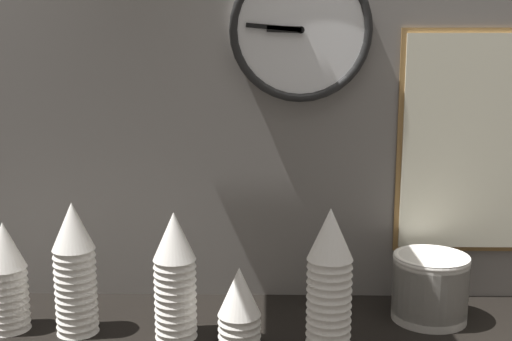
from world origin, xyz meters
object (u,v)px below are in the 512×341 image
wall_clock (301,30)px  cup_stack_center_left (175,275)px  cup_stack_center_right (329,284)px  cup_stack_center (239,306)px  bowl_stack_right (430,286)px  menu_board (499,143)px  cup_stack_far_left (6,276)px  cup_stack_left (75,268)px

wall_clock → cup_stack_center_left: bearing=-140.3°
cup_stack_center_right → cup_stack_center: size_ratio=1.85×
cup_stack_center_right → bowl_stack_right: (0.25, 0.18, -0.07)m
cup_stack_center_right → bowl_stack_right: bearing=37.0°
cup_stack_center_left → menu_board: (0.74, 0.23, 0.25)m
cup_stack_center_left → cup_stack_far_left: bearing=175.6°
cup_stack_center_left → cup_stack_center_right: (0.32, -0.09, 0.02)m
cup_stack_far_left → cup_stack_center: cup_stack_far_left is taller
cup_stack_center → cup_stack_center_right: bearing=-17.2°
cup_stack_far_left → bowl_stack_right: cup_stack_far_left is taller
cup_stack_center_right → bowl_stack_right: 0.32m
cup_stack_left → bowl_stack_right: size_ratio=1.70×
wall_clock → menu_board: 0.54m
cup_stack_center_left → menu_board: size_ratio=0.51×
menu_board → cup_stack_center: bearing=-156.6°
cup_stack_left → wall_clock: (0.49, 0.21, 0.50)m
cup_stack_left → wall_clock: size_ratio=0.88×
cup_stack_center → bowl_stack_right: cup_stack_center is taller
cup_stack_center_left → cup_stack_center: (0.14, -0.03, -0.05)m
cup_stack_center → menu_board: bearing=23.4°
cup_stack_far_left → cup_stack_left: 0.16m
bowl_stack_right → wall_clock: bearing=157.1°
cup_stack_center → menu_board: 0.73m
cup_stack_center_right → cup_stack_center_left: bearing=164.9°
cup_stack_center → wall_clock: bearing=62.4°
bowl_stack_right → wall_clock: (-0.29, 0.12, 0.57)m
cup_stack_left → cup_stack_far_left: bearing=175.9°
cup_stack_center_left → cup_stack_left: cup_stack_left is taller
cup_stack_far_left → wall_clock: 0.85m
cup_stack_left → bowl_stack_right: 0.78m
wall_clock → menu_board: (0.47, 0.01, -0.26)m
cup_stack_far_left → wall_clock: (0.64, 0.19, 0.53)m
menu_board → cup_stack_center_left: bearing=-162.6°
bowl_stack_right → cup_stack_center_right: bearing=-143.0°
cup_stack_far_left → cup_stack_center: 0.51m
bowl_stack_right → cup_stack_left: bearing=-174.0°
cup_stack_left → wall_clock: 0.73m
cup_stack_center_right → menu_board: bearing=36.7°
cup_stack_far_left → cup_stack_center: bearing=-6.5°
cup_stack_left → menu_board: size_ratio=0.54×
cup_stack_far_left → menu_board: bearing=10.4°
cup_stack_center_left → bowl_stack_right: (0.56, 0.10, -0.06)m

